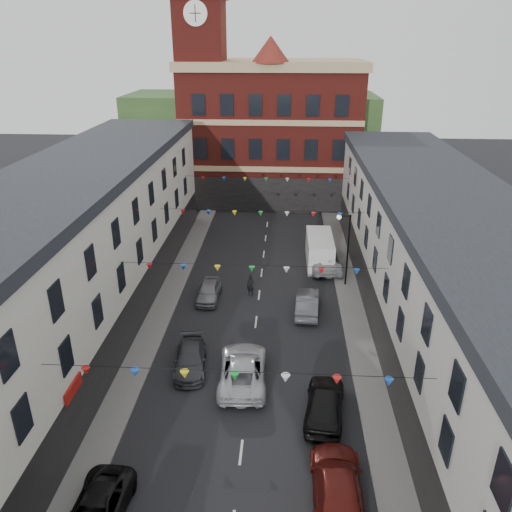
% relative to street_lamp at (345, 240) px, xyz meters
% --- Properties ---
extents(ground, '(160.00, 160.00, 0.00)m').
position_rel_street_lamp_xyz_m(ground, '(-6.55, -14.00, -3.90)').
color(ground, black).
rests_on(ground, ground).
extents(pavement_left, '(1.80, 64.00, 0.15)m').
position_rel_street_lamp_xyz_m(pavement_left, '(-13.45, -12.00, -3.83)').
color(pavement_left, '#605E5B').
rests_on(pavement_left, ground).
extents(pavement_right, '(1.80, 64.00, 0.15)m').
position_rel_street_lamp_xyz_m(pavement_right, '(0.35, -12.00, -3.83)').
color(pavement_right, '#605E5B').
rests_on(pavement_right, ground).
extents(terrace_left, '(8.40, 56.00, 10.70)m').
position_rel_street_lamp_xyz_m(terrace_left, '(-18.33, -13.00, 1.44)').
color(terrace_left, beige).
rests_on(terrace_left, ground).
extents(terrace_right, '(8.40, 56.00, 9.70)m').
position_rel_street_lamp_xyz_m(terrace_right, '(5.23, -13.00, 0.95)').
color(terrace_right, '#BAB7AE').
rests_on(terrace_right, ground).
extents(civic_building, '(20.60, 13.30, 18.50)m').
position_rel_street_lamp_xyz_m(civic_building, '(-6.55, 23.95, 4.23)').
color(civic_building, maroon).
rests_on(civic_building, ground).
extents(clock_tower, '(5.60, 5.60, 30.00)m').
position_rel_street_lamp_xyz_m(clock_tower, '(-14.05, 21.00, 11.03)').
color(clock_tower, maroon).
rests_on(clock_tower, ground).
extents(distant_hill, '(40.00, 14.00, 10.00)m').
position_rel_street_lamp_xyz_m(distant_hill, '(-10.55, 48.00, 1.10)').
color(distant_hill, '#2E4B23').
rests_on(distant_hill, ground).
extents(street_lamp, '(1.10, 0.36, 6.00)m').
position_rel_street_lamp_xyz_m(street_lamp, '(0.00, 0.00, 0.00)').
color(street_lamp, black).
rests_on(street_lamp, ground).
extents(car_left_d, '(2.32, 4.63, 1.29)m').
position_rel_street_lamp_xyz_m(car_left_d, '(-10.15, -11.54, -3.26)').
color(car_left_d, '#383A3F').
rests_on(car_left_d, ground).
extents(car_left_e, '(1.61, 3.97, 1.35)m').
position_rel_street_lamp_xyz_m(car_left_e, '(-10.31, -2.83, -3.23)').
color(car_left_e, gray).
rests_on(car_left_e, ground).
extents(car_right_c, '(2.24, 5.44, 1.57)m').
position_rel_street_lamp_xyz_m(car_right_c, '(-2.22, -20.41, -3.12)').
color(car_right_c, '#571511').
rests_on(car_right_c, ground).
extents(car_right_d, '(2.54, 5.05, 1.65)m').
position_rel_street_lamp_xyz_m(car_right_d, '(-2.42, -15.22, -3.08)').
color(car_right_d, black).
rests_on(car_right_d, ground).
extents(car_right_e, '(1.85, 4.60, 1.49)m').
position_rel_street_lamp_xyz_m(car_right_e, '(-2.95, -4.35, -3.16)').
color(car_right_e, '#4D4E54').
rests_on(car_right_e, ground).
extents(car_right_f, '(2.94, 5.73, 1.55)m').
position_rel_street_lamp_xyz_m(car_right_f, '(-1.20, 3.33, -3.13)').
color(car_right_f, '#A8AAAC').
rests_on(car_right_f, ground).
extents(moving_car, '(2.89, 5.84, 1.59)m').
position_rel_street_lamp_xyz_m(moving_car, '(-6.91, -12.52, -3.11)').
color(moving_car, '#BABCC2').
rests_on(moving_car, ground).
extents(white_van, '(2.21, 5.67, 2.50)m').
position_rel_street_lamp_xyz_m(white_van, '(-1.60, 4.31, -2.65)').
color(white_van, white).
rests_on(white_van, ground).
extents(pedestrian, '(0.74, 0.63, 1.73)m').
position_rel_street_lamp_xyz_m(pedestrian, '(-7.20, -2.09, -3.04)').
color(pedestrian, black).
rests_on(pedestrian, ground).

